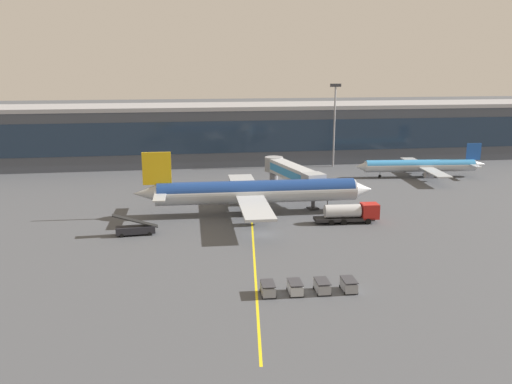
{
  "coord_description": "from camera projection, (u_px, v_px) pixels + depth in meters",
  "views": [
    {
      "loc": [
        -13.34,
        -79.63,
        25.89
      ],
      "look_at": [
        0.51,
        9.83,
        4.5
      ],
      "focal_mm": 37.76,
      "sensor_mm": 36.0,
      "label": 1
    }
  ],
  "objects": [
    {
      "name": "baggage_cart_0",
      "position": [
        268.0,
        289.0,
        61.97
      ],
      "size": [
        1.7,
        2.7,
        1.48
      ],
      "color": "gray",
      "rests_on": "ground_plane"
    },
    {
      "name": "ground_plane",
      "position": [
        262.0,
        234.0,
        84.52
      ],
      "size": [
        700.0,
        700.0,
        0.0
      ],
      "primitive_type": "plane",
      "color": "#47494F"
    },
    {
      "name": "commuter_jet_far",
      "position": [
        421.0,
        166.0,
        126.98
      ],
      "size": [
        31.46,
        25.08,
        7.97
      ],
      "color": "#B2B7BC",
      "rests_on": "ground_plane"
    },
    {
      "name": "baggage_cart_3",
      "position": [
        349.0,
        285.0,
        63.08
      ],
      "size": [
        1.7,
        2.7,
        1.48
      ],
      "color": "gray",
      "rests_on": "ground_plane"
    },
    {
      "name": "baggage_cart_2",
      "position": [
        322.0,
        286.0,
        62.71
      ],
      "size": [
        1.7,
        2.7,
        1.48
      ],
      "color": "gray",
      "rests_on": "ground_plane"
    },
    {
      "name": "main_airliner",
      "position": [
        255.0,
        192.0,
        95.07
      ],
      "size": [
        42.7,
        33.84,
        11.48
      ],
      "color": "#B2B7BC",
      "rests_on": "ground_plane"
    },
    {
      "name": "belt_loader",
      "position": [
        136.0,
        229.0,
        83.93
      ],
      "size": [
        6.97,
        2.29,
        3.49
      ],
      "color": "black",
      "rests_on": "ground_plane"
    },
    {
      "name": "apron_lead_in_line",
      "position": [
        252.0,
        231.0,
        86.25
      ],
      "size": [
        10.53,
        79.38,
        0.01
      ],
      "primitive_type": "cube",
      "rotation": [
        0.0,
        0.0,
        -0.13
      ],
      "color": "yellow",
      "rests_on": "ground_plane"
    },
    {
      "name": "baggage_cart_1",
      "position": [
        295.0,
        287.0,
        62.34
      ],
      "size": [
        1.7,
        2.7,
        1.48
      ],
      "color": "#B2B7BC",
      "rests_on": "ground_plane"
    },
    {
      "name": "apron_light_mast_0",
      "position": [
        335.0,
        118.0,
        138.21
      ],
      "size": [
        2.8,
        0.5,
        21.32
      ],
      "color": "gray",
      "rests_on": "ground_plane"
    },
    {
      "name": "fuel_tanker",
      "position": [
        351.0,
        213.0,
        90.23
      ],
      "size": [
        10.92,
        3.12,
        3.25
      ],
      "color": "#232326",
      "rests_on": "ground_plane"
    },
    {
      "name": "jet_bridge",
      "position": [
        291.0,
        172.0,
        107.2
      ],
      "size": [
        7.95,
        22.24,
        6.79
      ],
      "color": "#B2B7BC",
      "rests_on": "ground_plane"
    },
    {
      "name": "terminal_building",
      "position": [
        264.0,
        132.0,
        148.4
      ],
      "size": [
        189.63,
        20.1,
        15.53
      ],
      "color": "#424751",
      "rests_on": "ground_plane"
    }
  ]
}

